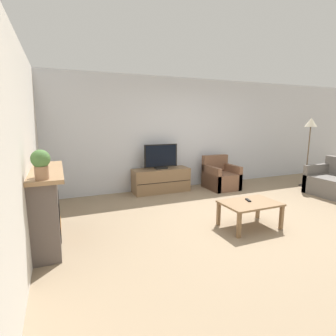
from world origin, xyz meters
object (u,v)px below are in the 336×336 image
potted_plant (41,163)px  armchair (220,178)px  mantel_vase_left (42,164)px  fireplace (46,206)px  tv_stand (161,180)px  tv (161,157)px  coffee_table (250,206)px  floor_lamp (310,128)px  remote (248,200)px  mantel_clock (45,163)px

potted_plant → armchair: 4.55m
potted_plant → mantel_vase_left: bearing=90.0°
fireplace → tv_stand: (2.40, 1.80, -0.24)m
tv_stand → tv: tv is taller
fireplace → tv: 3.02m
mantel_vase_left → coffee_table: 3.05m
fireplace → potted_plant: size_ratio=4.44×
armchair → floor_lamp: bearing=-17.0°
potted_plant → remote: bearing=0.6°
coffee_table → fireplace: bearing=166.8°
mantel_vase_left → mantel_clock: mantel_vase_left is taller
fireplace → coffee_table: bearing=-13.2°
mantel_clock → armchair: 4.20m
mantel_clock → remote: size_ratio=0.97×
tv → floor_lamp: floor_lamp is taller
remote → tv_stand: bearing=118.8°
potted_plant → tv: (2.39, 2.44, -0.39)m
coffee_table → mantel_clock: bearing=164.0°
tv → floor_lamp: (3.66, -0.93, 0.65)m
tv → coffee_table: (0.54, -2.49, -0.47)m
tv_stand → tv: bearing=-90.0°
armchair → remote: bearing=-113.3°
tv → remote: size_ratio=5.23×
fireplace → armchair: bearing=21.5°
mantel_clock → potted_plant: (-0.00, -0.79, 0.12)m
potted_plant → tv: potted_plant is taller
mantel_vase_left → potted_plant: potted_plant is taller
fireplace → floor_lamp: (6.07, 0.87, 0.96)m
fireplace → coffee_table: fireplace is taller
potted_plant → armchair: (3.88, 2.18, -0.95)m
armchair → tv: bearing=170.0°
fireplace → mantel_clock: mantel_clock is taller
tv_stand → armchair: 1.52m
mantel_vase_left → potted_plant: 0.19m
mantel_vase_left → floor_lamp: size_ratio=0.17×
potted_plant → coffee_table: bearing=-1.0°
mantel_clock → potted_plant: potted_plant is taller
coffee_table → floor_lamp: size_ratio=0.51×
mantel_vase_left → tv: size_ratio=0.38×
fireplace → mantel_clock: (0.02, 0.15, 0.58)m
tv_stand → mantel_vase_left: bearing=-136.6°
mantel_vase_left → armchair: (3.88, 1.99, -0.90)m
mantel_vase_left → remote: mantel_vase_left is taller
mantel_vase_left → floor_lamp: 6.20m
armchair → remote: (-0.93, -2.15, 0.15)m
tv_stand → remote: tv_stand is taller
armchair → coffee_table: 2.42m
potted_plant → floor_lamp: 6.24m
coffee_table → floor_lamp: 3.67m
mantel_clock → tv_stand: mantel_clock is taller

